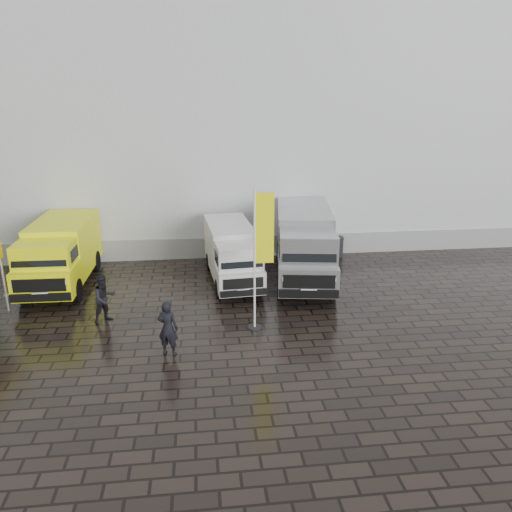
{
  "coord_description": "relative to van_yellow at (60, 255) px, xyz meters",
  "views": [
    {
      "loc": [
        -1.59,
        -15.16,
        7.69
      ],
      "look_at": [
        0.41,
        2.2,
        1.9
      ],
      "focal_mm": 35.0,
      "sensor_mm": 36.0,
      "label": 1
    }
  ],
  "objects": [
    {
      "name": "ground",
      "position": [
        7.33,
        -4.99,
        -1.3
      ],
      "size": [
        120.0,
        120.0,
        0.0
      ],
      "primitive_type": "plane",
      "color": "black",
      "rests_on": "ground"
    },
    {
      "name": "van_silver",
      "position": [
        10.09,
        -0.33,
        0.15
      ],
      "size": [
        3.21,
        6.94,
        2.9
      ],
      "primitive_type": null,
      "rotation": [
        0.0,
        0.0,
        -0.15
      ],
      "color": "#A6A7AA",
      "rests_on": "ground"
    },
    {
      "name": "wheelie_bin",
      "position": [
        12.34,
        2.52,
        -0.82
      ],
      "size": [
        0.67,
        0.67,
        0.97
      ],
      "primitive_type": "cube",
      "rotation": [
        0.0,
        0.0,
        -0.17
      ],
      "color": "black",
      "rests_on": "ground"
    },
    {
      "name": "van_yellow",
      "position": [
        0.0,
        0.0,
        0.0
      ],
      "size": [
        2.28,
        5.68,
        2.6
      ],
      "primitive_type": null,
      "rotation": [
        0.0,
        0.0,
        -0.02
      ],
      "color": "#F6FF0D",
      "rests_on": "ground"
    },
    {
      "name": "exhibition_hall",
      "position": [
        9.33,
        11.01,
        4.7
      ],
      "size": [
        44.0,
        16.0,
        12.0
      ],
      "primitive_type": "cube",
      "color": "silver",
      "rests_on": "ground"
    },
    {
      "name": "hall_plinth",
      "position": [
        9.33,
        2.96,
        -0.8
      ],
      "size": [
        44.0,
        0.15,
        1.0
      ],
      "primitive_type": "cube",
      "color": "gray",
      "rests_on": "ground"
    },
    {
      "name": "van_white",
      "position": [
        7.02,
        -0.29,
        -0.14
      ],
      "size": [
        2.23,
        5.49,
        2.32
      ],
      "primitive_type": null,
      "rotation": [
        0.0,
        0.0,
        0.08
      ],
      "color": "white",
      "rests_on": "ground"
    },
    {
      "name": "person_front",
      "position": [
        4.65,
        -6.33,
        -0.42
      ],
      "size": [
        0.75,
        0.62,
        1.77
      ],
      "primitive_type": "imported",
      "rotation": [
        0.0,
        0.0,
        2.8
      ],
      "color": "black",
      "rests_on": "ground"
    },
    {
      "name": "person_tent",
      "position": [
        2.34,
        -3.71,
        -0.44
      ],
      "size": [
        1.06,
        1.03,
        1.72
      ],
      "primitive_type": "imported",
      "rotation": [
        0.0,
        0.0,
        0.68
      ],
      "color": "black",
      "rests_on": "ground"
    },
    {
      "name": "flagpole",
      "position": [
        7.64,
        -4.83,
        1.4
      ],
      "size": [
        0.88,
        0.5,
        4.86
      ],
      "color": "black",
      "rests_on": "ground"
    }
  ]
}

